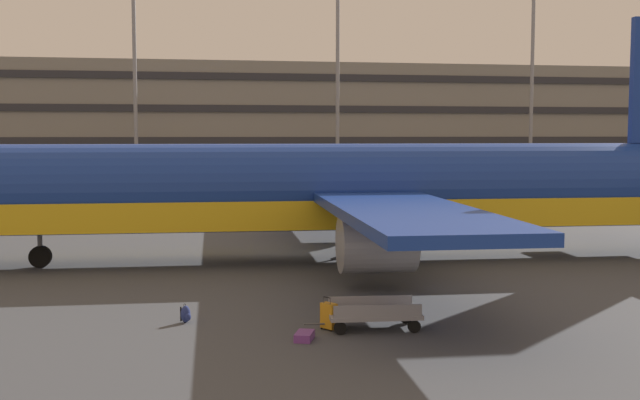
{
  "coord_description": "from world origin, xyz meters",
  "views": [
    {
      "loc": [
        -4.9,
        -34.98,
        5.55
      ],
      "look_at": [
        0.38,
        -5.33,
        3.0
      ],
      "focal_mm": 44.52,
      "sensor_mm": 36.0,
      "label": 1
    }
  ],
  "objects_px": {
    "airliner": "(345,191)",
    "backpack_teal": "(186,314)",
    "suitcase_navy": "(304,336)",
    "suitcase_silver": "(329,316)",
    "baggage_cart": "(374,314)"
  },
  "relations": [
    {
      "from": "suitcase_navy",
      "to": "baggage_cart",
      "type": "distance_m",
      "value": 2.32
    },
    {
      "from": "backpack_teal",
      "to": "baggage_cart",
      "type": "relative_size",
      "value": 0.17
    },
    {
      "from": "suitcase_silver",
      "to": "backpack_teal",
      "type": "bearing_deg",
      "value": 158.42
    },
    {
      "from": "suitcase_navy",
      "to": "backpack_teal",
      "type": "bearing_deg",
      "value": 140.72
    },
    {
      "from": "airliner",
      "to": "backpack_teal",
      "type": "height_order",
      "value": "airliner"
    },
    {
      "from": "suitcase_silver",
      "to": "suitcase_navy",
      "type": "bearing_deg",
      "value": -131.1
    },
    {
      "from": "suitcase_silver",
      "to": "suitcase_navy",
      "type": "height_order",
      "value": "suitcase_silver"
    },
    {
      "from": "suitcase_silver",
      "to": "suitcase_navy",
      "type": "distance_m",
      "value": 1.33
    },
    {
      "from": "suitcase_silver",
      "to": "suitcase_navy",
      "type": "xyz_separation_m",
      "value": [
        -0.86,
        -0.98,
        -0.3
      ]
    },
    {
      "from": "airliner",
      "to": "suitcase_silver",
      "type": "distance_m",
      "value": 12.46
    },
    {
      "from": "suitcase_navy",
      "to": "suitcase_silver",
      "type": "bearing_deg",
      "value": 48.9
    },
    {
      "from": "suitcase_navy",
      "to": "backpack_teal",
      "type": "height_order",
      "value": "backpack_teal"
    },
    {
      "from": "airliner",
      "to": "backpack_teal",
      "type": "relative_size",
      "value": 69.82
    },
    {
      "from": "airliner",
      "to": "suitcase_navy",
      "type": "xyz_separation_m",
      "value": [
        -3.82,
        -12.8,
        -2.93
      ]
    },
    {
      "from": "airliner",
      "to": "backpack_teal",
      "type": "distance_m",
      "value": 12.68
    }
  ]
}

